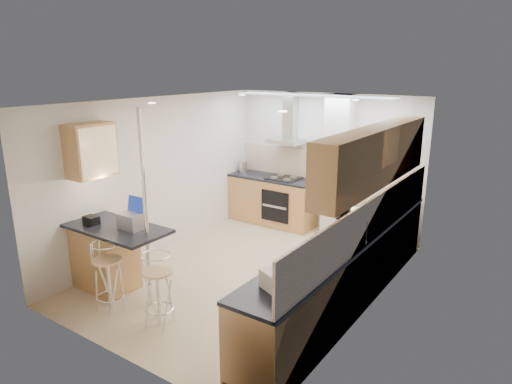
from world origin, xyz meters
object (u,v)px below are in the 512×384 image
Objects in this scene: laptop at (131,221)px; bread_bin at (281,278)px; bar_stool_near at (108,278)px; bar_stool_end at (158,290)px; microwave at (351,225)px.

laptop reaches higher than bread_bin.
bar_stool_near is 0.74m from bar_stool_end.
microwave is at bearing 112.50° from bread_bin.
laptop is at bearing -162.50° from bread_bin.
microwave reaches higher than bread_bin.
bar_stool_near is (-2.36, -1.83, -0.62)m from microwave.
microwave is 0.61× the size of bar_stool_end.
microwave is 3.05m from bar_stool_near.
bread_bin reaches higher than bar_stool_end.
bar_stool_end is at bearing -23.80° from laptop.
bar_stool_near is 2.69× the size of bread_bin.
microwave is at bearing 12.96° from bar_stool_near.
laptop is (-2.42, -1.37, -0.03)m from microwave.
bread_bin reaches higher than bar_stool_near.
laptop is 0.33× the size of bar_stool_end.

